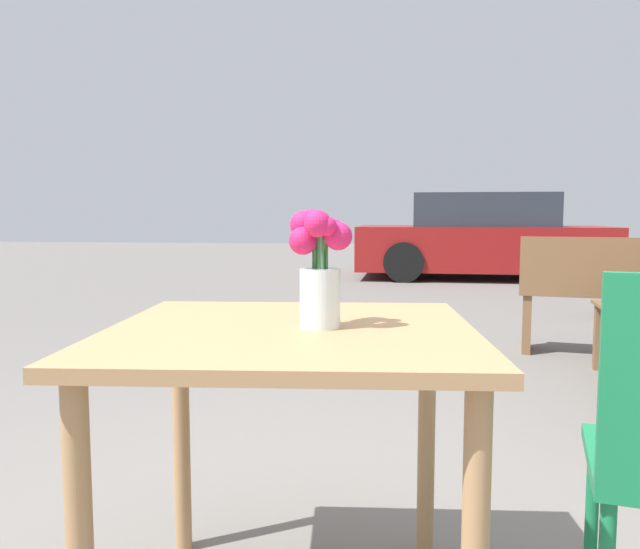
{
  "coord_description": "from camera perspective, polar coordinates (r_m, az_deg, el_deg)",
  "views": [
    {
      "loc": [
        0.25,
        -1.41,
        1.01
      ],
      "look_at": [
        0.07,
        -0.0,
        0.87
      ],
      "focal_mm": 35.0,
      "sensor_mm": 36.0,
      "label": 1
    }
  ],
  "objects": [
    {
      "name": "table_front",
      "position": [
        1.48,
        -2.62,
        -9.03
      ],
      "size": [
        0.91,
        0.88,
        0.74
      ],
      "color": "tan",
      "rests_on": "ground_plane"
    },
    {
      "name": "parked_car",
      "position": [
        10.24,
        14.46,
        3.24
      ],
      "size": [
        3.89,
        2.02,
        1.33
      ],
      "color": "maroon",
      "rests_on": "ground_plane"
    },
    {
      "name": "flower_vase",
      "position": [
        1.43,
        -0.13,
        0.54
      ],
      "size": [
        0.15,
        0.15,
        0.27
      ],
      "color": "silver",
      "rests_on": "table_front"
    }
  ]
}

